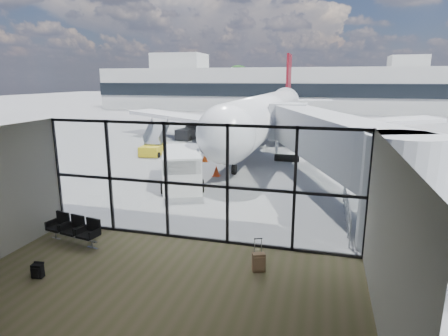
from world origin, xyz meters
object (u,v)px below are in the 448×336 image
at_px(service_van, 182,168).
at_px(belt_loader, 189,133).
at_px(airliner, 270,112).
at_px(mobile_stairs, 154,148).
at_px(seating_row, 75,228).
at_px(backpack, 37,271).
at_px(suitcase, 259,262).

height_order(service_van, belt_loader, service_van).
relative_size(airliner, service_van, 6.97).
bearing_deg(service_van, mobile_stairs, 102.68).
distance_m(seating_row, belt_loader, 25.00).
height_order(backpack, suitcase, suitcase).
height_order(suitcase, airliner, airliner).
height_order(backpack, mobile_stairs, mobile_stairs).
xyz_separation_m(backpack, airliner, (3.07, 27.88, 2.58)).
bearing_deg(backpack, belt_loader, 93.24).
height_order(suitcase, belt_loader, belt_loader).
relative_size(backpack, suitcase, 0.45).
xyz_separation_m(seating_row, airliner, (3.59, 25.30, 2.25)).
height_order(seating_row, airliner, airliner).
bearing_deg(mobile_stairs, service_van, -59.17).
height_order(seating_row, mobile_stairs, mobile_stairs).
bearing_deg(suitcase, backpack, 175.98).
bearing_deg(belt_loader, backpack, -72.69).
relative_size(suitcase, service_van, 0.21).
xyz_separation_m(service_van, belt_loader, (-5.65, 16.39, -0.43)).
xyz_separation_m(seating_row, backpack, (0.52, -2.59, -0.33)).
bearing_deg(service_van, belt_loader, 86.86).
distance_m(backpack, service_van, 10.83).
bearing_deg(service_van, seating_row, -119.79).
height_order(seating_row, belt_loader, belt_loader).
relative_size(seating_row, suitcase, 2.11).
height_order(suitcase, service_van, service_van).
bearing_deg(suitcase, seating_row, 154.24).
bearing_deg(mobile_stairs, suitcase, -59.27).
distance_m(suitcase, belt_loader, 27.57).
xyz_separation_m(belt_loader, mobile_stairs, (0.11, -8.43, -0.09)).
xyz_separation_m(seating_row, suitcase, (7.06, -0.42, -0.24)).
bearing_deg(seating_row, belt_loader, 111.46).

